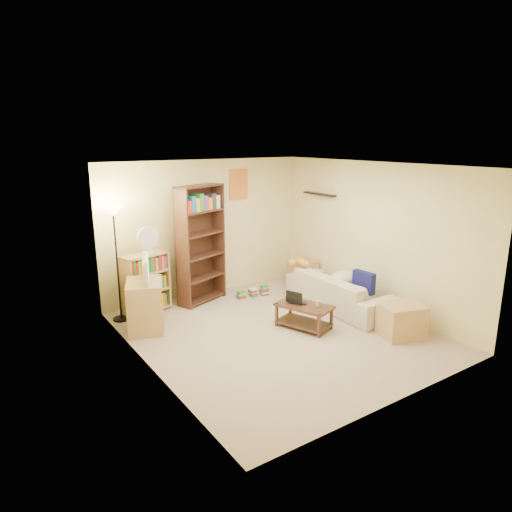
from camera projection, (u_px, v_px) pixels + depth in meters
name	position (u px, v px, depth m)	size (l,w,h in m)	color
room	(278.00, 228.00, 6.53)	(4.50, 4.54, 2.52)	tan
sofa	(340.00, 291.00, 7.87)	(0.85, 2.07, 0.60)	#BEB19D
navy_pillow	(364.00, 282.00, 7.49)	(0.40, 0.12, 0.36)	#131553
cream_blanket	(345.00, 278.00, 7.93)	(0.55, 0.40, 0.24)	beige
tabby_cat	(300.00, 262.00, 8.28)	(0.47, 0.18, 0.16)	orange
coffee_table	(304.00, 313.00, 7.06)	(0.73, 0.96, 0.38)	#492B1C
laptop	(298.00, 302.00, 7.13)	(0.34, 0.36, 0.02)	black
laptop_screen	(294.00, 298.00, 7.01)	(0.01, 0.28, 0.19)	white
mug	(318.00, 303.00, 6.94)	(0.11, 0.11, 0.10)	silver
tv_remote	(292.00, 299.00, 7.26)	(0.05, 0.15, 0.02)	black
tv_stand	(145.00, 306.00, 6.96)	(0.51, 0.72, 0.77)	tan
television	(142.00, 270.00, 6.82)	(0.31, 0.64, 0.38)	black
tall_bookshelf	(201.00, 241.00, 8.01)	(0.99, 0.61, 2.09)	#48281B
short_bookshelf	(146.00, 283.00, 7.63)	(0.85, 0.52, 1.02)	tan
desk_fan	(148.00, 240.00, 7.44)	(0.36, 0.20, 0.46)	silver
floor_lamp	(115.00, 231.00, 7.06)	(0.31, 0.31, 1.84)	black
side_table	(302.00, 274.00, 9.00)	(0.47, 0.47, 0.54)	tan
end_cabinet	(401.00, 321.00, 6.75)	(0.59, 0.49, 0.49)	tan
book_stacks	(254.00, 292.00, 8.50)	(0.62, 0.20, 0.19)	red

